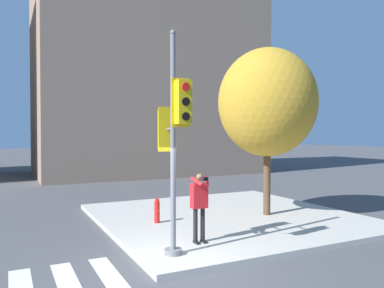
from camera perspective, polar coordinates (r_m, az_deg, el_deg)
ground_plane at (r=8.13m, az=-3.27°, el=-18.62°), size 160.00×160.00×0.00m
sidewalk_corner at (r=12.66m, az=5.26°, el=-10.99°), size 8.00×8.00×0.15m
traffic_signal_pole at (r=8.21m, az=-2.84°, el=1.68°), size 0.45×1.37×4.93m
person_photographer at (r=9.24m, az=1.12°, el=-8.62°), size 0.50×0.53×1.72m
street_tree at (r=12.63m, az=11.40°, el=6.20°), size 3.24×3.24×5.50m
fire_hydrant at (r=11.45m, az=-5.35°, el=-10.06°), size 0.16×0.22×0.74m
building_right at (r=29.16m, az=-6.92°, el=12.50°), size 15.95×10.02×16.84m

